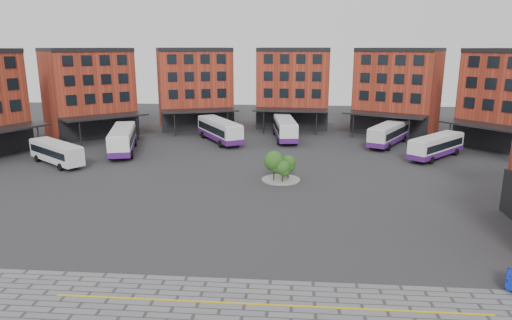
# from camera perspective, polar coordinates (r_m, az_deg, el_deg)

# --- Properties ---
(ground) EXTENTS (160.00, 160.00, 0.00)m
(ground) POSITION_cam_1_polar(r_m,az_deg,el_deg) (41.06, -0.18, -7.25)
(ground) COLOR #28282B
(ground) RESTS_ON ground
(yellow_line) EXTENTS (26.00, 0.15, 0.02)m
(yellow_line) POSITION_cam_1_polar(r_m,az_deg,el_deg) (28.38, 1.48, -17.63)
(yellow_line) COLOR gold
(yellow_line) RESTS_ON paving_zone
(main_building) EXTENTS (94.14, 42.48, 14.60)m
(main_building) POSITION_cam_1_polar(r_m,az_deg,el_deg) (77.16, -1.28, 8.36)
(main_building) COLOR #9D3522
(main_building) RESTS_ON ground
(tree_island) EXTENTS (4.40, 4.40, 3.55)m
(tree_island) POSITION_cam_1_polar(r_m,az_deg,el_deg) (51.39, 2.99, -0.65)
(tree_island) COLOR gray
(tree_island) RESTS_ON ground
(bus_a) EXTENTS (9.66, 8.10, 2.92)m
(bus_a) POSITION_cam_1_polar(r_m,az_deg,el_deg) (64.04, -23.72, 0.99)
(bus_a) COLOR silver
(bus_a) RESTS_ON ground
(bus_b) EXTENTS (6.22, 13.00, 3.57)m
(bus_b) POSITION_cam_1_polar(r_m,az_deg,el_deg) (67.93, -16.34, 2.49)
(bus_b) COLOR white
(bus_b) RESTS_ON ground
(bus_c) EXTENTS (8.90, 12.30, 3.55)m
(bus_c) POSITION_cam_1_polar(r_m,az_deg,el_deg) (72.77, -4.60, 3.75)
(bus_c) COLOR white
(bus_c) RESTS_ON ground
(bus_d) EXTENTS (4.35, 12.65, 3.49)m
(bus_d) POSITION_cam_1_polar(r_m,az_deg,el_deg) (74.47, 3.63, 3.98)
(bus_d) COLOR white
(bus_d) RESTS_ON ground
(bus_e) EXTENTS (8.17, 11.73, 3.35)m
(bus_e) POSITION_cam_1_polar(r_m,az_deg,el_deg) (73.09, 16.27, 3.19)
(bus_e) COLOR silver
(bus_e) RESTS_ON ground
(bus_f) EXTENTS (9.38, 9.85, 3.12)m
(bus_f) POSITION_cam_1_polar(r_m,az_deg,el_deg) (66.68, 21.62, 1.63)
(bus_f) COLOR white
(bus_f) RESTS_ON ground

